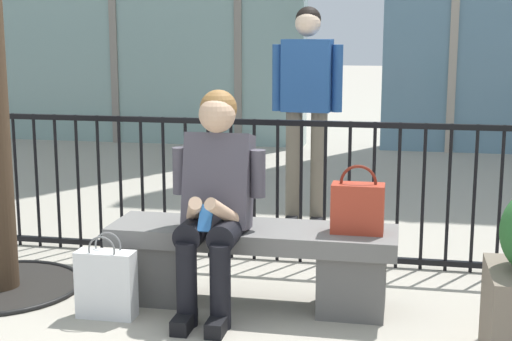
{
  "coord_description": "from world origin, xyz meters",
  "views": [
    {
      "loc": [
        0.81,
        -3.92,
        1.52
      ],
      "look_at": [
        0.0,
        0.1,
        0.75
      ],
      "focal_mm": 52.14,
      "sensor_mm": 36.0,
      "label": 1
    }
  ],
  "objects_px": {
    "handbag_on_bench": "(358,207)",
    "shopping_bag": "(106,283)",
    "bystander_at_railing": "(307,98)",
    "seated_person_with_phone": "(215,195)",
    "stone_bench": "(252,257)"
  },
  "relations": [
    {
      "from": "handbag_on_bench",
      "to": "shopping_bag",
      "type": "distance_m",
      "value": 1.41
    },
    {
      "from": "handbag_on_bench",
      "to": "bystander_at_railing",
      "type": "xyz_separation_m",
      "value": [
        -0.53,
        1.89,
        0.41
      ]
    },
    {
      "from": "stone_bench",
      "to": "bystander_at_railing",
      "type": "xyz_separation_m",
      "value": [
        0.05,
        1.88,
        0.73
      ]
    },
    {
      "from": "seated_person_with_phone",
      "to": "bystander_at_railing",
      "type": "xyz_separation_m",
      "value": [
        0.23,
        2.01,
        0.35
      ]
    },
    {
      "from": "stone_bench",
      "to": "shopping_bag",
      "type": "xyz_separation_m",
      "value": [
        -0.73,
        -0.35,
        -0.08
      ]
    },
    {
      "from": "handbag_on_bench",
      "to": "shopping_bag",
      "type": "height_order",
      "value": "handbag_on_bench"
    },
    {
      "from": "handbag_on_bench",
      "to": "shopping_bag",
      "type": "bearing_deg",
      "value": -165.33
    },
    {
      "from": "seated_person_with_phone",
      "to": "bystander_at_railing",
      "type": "distance_m",
      "value": 2.05
    },
    {
      "from": "seated_person_with_phone",
      "to": "handbag_on_bench",
      "type": "xyz_separation_m",
      "value": [
        0.76,
        0.12,
        -0.06
      ]
    },
    {
      "from": "shopping_bag",
      "to": "bystander_at_railing",
      "type": "distance_m",
      "value": 2.5
    },
    {
      "from": "seated_person_with_phone",
      "to": "shopping_bag",
      "type": "height_order",
      "value": "seated_person_with_phone"
    },
    {
      "from": "seated_person_with_phone",
      "to": "handbag_on_bench",
      "type": "distance_m",
      "value": 0.77
    },
    {
      "from": "handbag_on_bench",
      "to": "bystander_at_railing",
      "type": "bearing_deg",
      "value": 105.65
    },
    {
      "from": "stone_bench",
      "to": "seated_person_with_phone",
      "type": "height_order",
      "value": "seated_person_with_phone"
    },
    {
      "from": "shopping_bag",
      "to": "bystander_at_railing",
      "type": "xyz_separation_m",
      "value": [
        0.78,
        2.23,
        0.81
      ]
    }
  ]
}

